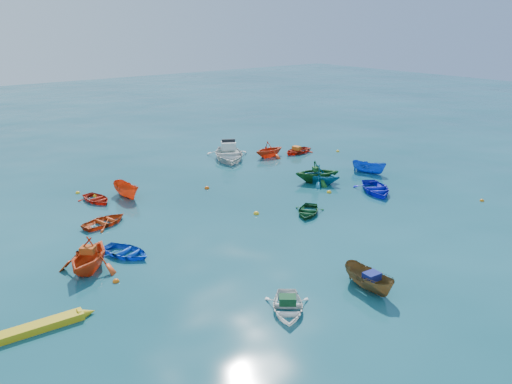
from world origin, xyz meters
TOP-DOWN VIEW (x-y plane):
  - ground at (0.00, 0.00)m, footprint 160.00×160.00m
  - dinghy_blue_sw at (-10.56, 2.23)m, footprint 2.91×3.32m
  - dinghy_white_near at (-7.47, -6.68)m, footprint 3.18×3.29m
  - sampan_brown_mid at (-3.47, -7.58)m, footprint 1.31×2.89m
  - dinghy_blue_se at (7.22, 0.76)m, footprint 4.02×4.33m
  - dinghy_orange_w at (-12.58, 1.86)m, footprint 4.30×4.32m
  - dinghy_green_e at (0.70, 0.71)m, footprint 3.20×3.05m
  - dinghy_cyan_se at (5.61, 4.53)m, footprint 3.49×3.65m
  - dinghy_red_nw at (-9.83, 6.80)m, footprint 3.12×2.54m
  - sampan_orange_n at (-6.80, 10.48)m, footprint 1.13×2.90m
  - dinghy_green_n at (5.65, 4.92)m, footprint 4.18×4.00m
  - dinghy_red_ne at (10.21, 12.07)m, footprint 3.21×2.50m
  - sampan_blue_far at (10.46, 4.10)m, footprint 1.90×2.91m
  - dinghy_red_far at (-8.74, 10.90)m, footprint 2.20×2.83m
  - dinghy_orange_far at (7.43, 12.64)m, footprint 2.85×2.46m
  - kayak_yellow at (-15.88, -1.79)m, footprint 3.96×0.84m
  - motorboat_white at (4.19, 14.18)m, footprint 5.65×6.20m
  - tarp_green_a at (-7.40, -6.60)m, footprint 0.87×0.85m
  - tarp_blue_a at (-3.48, -7.72)m, footprint 0.75×0.59m
  - tarp_orange_a at (-12.55, 1.89)m, footprint 0.85×0.84m
  - tarp_green_b at (5.56, 4.97)m, footprint 0.66×0.72m
  - tarp_orange_b at (10.11, 12.05)m, footprint 0.62×0.76m
  - buoy_or_a at (-12.08, -0.05)m, footprint 0.32×0.32m
  - buoy_ye_a at (-1.83, 2.63)m, footprint 0.36×0.36m
  - buoy_or_b at (11.36, -4.74)m, footprint 0.29×0.29m
  - buoy_ye_b at (-8.48, 11.90)m, footprint 0.33×0.33m
  - buoy_or_c at (-1.59, 8.63)m, footprint 0.36×0.36m
  - buoy_ye_c at (4.61, 2.67)m, footprint 0.34×0.34m
  - buoy_or_d at (9.81, 11.71)m, footprint 0.39×0.39m
  - buoy_ye_d at (-9.17, 13.29)m, footprint 0.31×0.31m
  - buoy_or_e at (8.47, 14.36)m, footprint 0.37×0.37m
  - buoy_ye_e at (13.48, 10.19)m, footprint 0.30×0.30m

SIDE VIEW (x-z plane):
  - ground at x=0.00m, z-range 0.00..0.00m
  - dinghy_blue_sw at x=-10.56m, z-range -0.29..0.29m
  - dinghy_white_near at x=-7.47m, z-range -0.28..0.28m
  - sampan_brown_mid at x=-3.47m, z-range -0.54..0.54m
  - dinghy_blue_se at x=7.22m, z-range -0.37..0.37m
  - dinghy_orange_w at x=-12.58m, z-range -0.86..0.86m
  - dinghy_green_e at x=0.70m, z-range -0.27..0.27m
  - dinghy_cyan_se at x=5.61m, z-range -0.75..0.75m
  - dinghy_red_nw at x=-9.83m, z-range -0.28..0.28m
  - sampan_orange_n at x=-6.80m, z-range -0.56..0.56m
  - dinghy_green_n at x=5.65m, z-range -0.85..0.85m
  - dinghy_red_ne at x=10.21m, z-range -0.31..0.31m
  - sampan_blue_far at x=10.46m, z-range -0.53..0.53m
  - dinghy_red_far at x=-8.74m, z-range -0.27..0.27m
  - dinghy_orange_far at x=7.43m, z-range -0.75..0.75m
  - kayak_yellow at x=-15.88m, z-range -0.20..0.20m
  - motorboat_white at x=4.19m, z-range -0.83..0.83m
  - buoy_or_a at x=-12.08m, z-range -0.16..0.16m
  - buoy_ye_a at x=-1.83m, z-range -0.18..0.18m
  - buoy_or_b at x=11.36m, z-range -0.15..0.15m
  - buoy_ye_b at x=-8.48m, z-range -0.16..0.16m
  - buoy_or_c at x=-1.59m, z-range -0.18..0.18m
  - buoy_ye_c at x=4.61m, z-range -0.17..0.17m
  - buoy_or_d at x=9.81m, z-range -0.20..0.20m
  - buoy_ye_d at x=-9.17m, z-range -0.16..0.16m
  - buoy_or_e at x=8.47m, z-range -0.19..0.19m
  - buoy_ye_e at x=13.48m, z-range -0.15..0.15m
  - tarp_green_a at x=-7.40m, z-range 0.28..0.62m
  - tarp_orange_b at x=10.11m, z-range 0.31..0.64m
  - tarp_blue_a at x=-3.48m, z-range 0.54..0.88m
  - tarp_green_b at x=5.56m, z-range 0.85..1.13m
  - tarp_orange_a at x=-12.55m, z-range 0.86..1.19m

